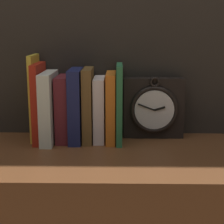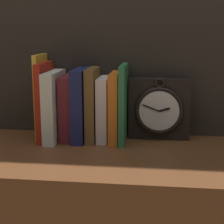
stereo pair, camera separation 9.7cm
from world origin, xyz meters
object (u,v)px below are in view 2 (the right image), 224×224
book_slot7_orange (115,107)px  book_slot8_green (123,104)px  clock (159,109)px  book_slot3_maroon (69,107)px  book_slot4_navy (81,105)px  book_slot0_yellow (41,96)px  book_slot1_red (45,101)px  book_slot5_brown (93,104)px  book_slot2_white (54,106)px  book_slot6_white (104,109)px

book_slot7_orange → book_slot8_green: 0.03m
book_slot8_green → clock: bearing=22.0°
clock → book_slot3_maroon: book_slot3_maroon is taller
book_slot4_navy → clock: bearing=9.9°
book_slot0_yellow → book_slot7_orange: 0.23m
clock → book_slot4_navy: 0.23m
book_slot1_red → book_slot7_orange: (0.21, 0.00, -0.01)m
book_slot3_maroon → book_slot5_brown: (0.07, -0.00, 0.01)m
book_slot0_yellow → clock: bearing=4.2°
book_slot5_brown → book_slot8_green: book_slot8_green is taller
book_slot1_red → book_slot3_maroon: size_ratio=1.20×
book_slot5_brown → book_slot3_maroon: bearing=178.4°
book_slot2_white → book_slot6_white: bearing=6.9°
book_slot1_red → book_slot7_orange: size_ratio=1.13×
book_slot6_white → book_slot7_orange: (0.03, -0.01, 0.01)m
book_slot7_orange → book_slot2_white: bearing=-176.3°
book_slot5_brown → book_slot7_orange: (0.07, -0.00, -0.01)m
book_slot8_green → book_slot5_brown: bearing=176.1°
book_slot2_white → book_slot8_green: book_slot8_green is taller
book_slot6_white → book_slot5_brown: bearing=-173.4°
book_slot3_maroon → book_slot7_orange: 0.14m
clock → book_slot8_green: size_ratio=0.84×
book_slot1_red → book_slot8_green: book_slot1_red is taller
clock → book_slot6_white: size_ratio=1.01×
book_slot6_white → clock: bearing=11.1°
book_slot5_brown → book_slot8_green: (0.09, -0.01, 0.01)m
book_slot2_white → book_slot3_maroon: book_slot2_white is taller
book_slot0_yellow → book_slot3_maroon: bearing=-4.9°
book_slot0_yellow → book_slot5_brown: size_ratio=1.18×
book_slot2_white → book_slot4_navy: (0.08, 0.01, 0.00)m
book_slot4_navy → book_slot2_white: bearing=-173.2°
book_slot1_red → book_slot6_white: 0.18m
book_slot8_green → book_slot1_red: bearing=180.0°
book_slot1_red → book_slot3_maroon: bearing=6.6°
book_slot0_yellow → book_slot8_green: bearing=-3.6°
book_slot0_yellow → book_slot1_red: (0.02, -0.02, -0.01)m
book_slot0_yellow → book_slot5_brown: 0.16m
book_slot1_red → book_slot8_green: bearing=-0.0°
book_slot2_white → book_slot6_white: (0.15, 0.02, -0.01)m
book_slot5_brown → book_slot4_navy: bearing=-172.5°
book_slot0_yellow → book_slot6_white: bearing=-1.7°
book_slot3_maroon → book_slot4_navy: 0.04m
book_slot1_red → book_slot5_brown: book_slot1_red is taller
clock → book_slot4_navy: bearing=-170.1°
book_slot0_yellow → book_slot5_brown: book_slot0_yellow is taller
book_slot7_orange → book_slot8_green: size_ratio=0.89×
clock → book_slot7_orange: (-0.13, -0.04, 0.01)m
book_slot0_yellow → book_slot8_green: size_ratio=1.11×
book_slot6_white → book_slot7_orange: size_ratio=0.93×
clock → book_slot5_brown: (-0.19, -0.04, 0.02)m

